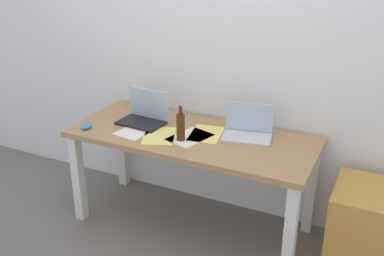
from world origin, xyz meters
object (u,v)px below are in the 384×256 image
object	(u,v)px
desk	(192,148)
laptop_right	(248,130)
filing_cabinet	(362,228)
beer_bottle	(181,126)
computer_mouse	(87,126)
laptop_left	(144,116)

from	to	relation	value
desk	laptop_right	bearing A→B (deg)	19.62
laptop_right	filing_cabinet	bearing A→B (deg)	-5.04
laptop_right	beer_bottle	bearing A→B (deg)	-148.05
desk	laptop_right	size ratio (longest dim) A/B	4.75
laptop_right	computer_mouse	xyz separation A→B (m)	(-1.09, -0.35, -0.03)
beer_bottle	filing_cabinet	xyz separation A→B (m)	(1.21, 0.17, -0.55)
laptop_left	desk	bearing A→B (deg)	-6.38
laptop_left	laptop_right	distance (m)	0.78
laptop_right	computer_mouse	size ratio (longest dim) A/B	3.61
laptop_left	beer_bottle	distance (m)	0.42
computer_mouse	filing_cabinet	distance (m)	1.98
desk	laptop_left	distance (m)	0.44
desk	computer_mouse	size ratio (longest dim) A/B	17.13
filing_cabinet	laptop_left	bearing A→B (deg)	-179.67
laptop_left	beer_bottle	size ratio (longest dim) A/B	1.39
desk	laptop_left	size ratio (longest dim) A/B	4.97
laptop_left	filing_cabinet	xyz separation A→B (m)	(1.59, 0.01, -0.50)
laptop_left	laptop_right	world-z (taller)	laptop_left
laptop_right	laptop_left	bearing A→B (deg)	-173.97
computer_mouse	filing_cabinet	size ratio (longest dim) A/B	0.18
laptop_right	filing_cabinet	world-z (taller)	laptop_right
computer_mouse	filing_cabinet	bearing A→B (deg)	-2.52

